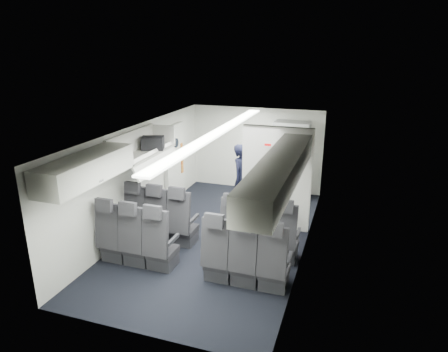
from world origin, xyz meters
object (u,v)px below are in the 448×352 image
Objects in this scene: seat_row_front at (208,229)px; flight_attendant at (242,178)px; seat_row_mid at (188,252)px; carry_on_bag at (153,143)px; galley_unit at (290,160)px; boarding_door at (175,163)px.

seat_row_front is 2.12× the size of flight_attendant.
carry_on_bag reaches higher than seat_row_mid.
seat_row_front is at bearing 90.00° from seat_row_mid.
seat_row_front is 7.88× the size of carry_on_bag.
galley_unit is 1.02× the size of boarding_door.
seat_row_mid is at bearing -90.00° from seat_row_front.
galley_unit is at bearing 24.28° from boarding_door.
seat_row_mid is at bearing -167.23° from flight_attendant.
galley_unit reaches higher than seat_row_mid.
galley_unit reaches higher than flight_attendant.
boarding_door is at bearing 100.06° from flight_attendant.
carry_on_bag reaches higher than seat_row_front.
seat_row_front and seat_row_mid have the same top height.
carry_on_bag is at bearing -130.60° from galley_unit.
carry_on_bag is (0.29, -1.52, 0.85)m from boarding_door.
flight_attendant is at bearing -123.98° from galley_unit.
seat_row_front is 3.43m from galley_unit.
boarding_door reaches higher than flight_attendant.
boarding_door is 1.77m from carry_on_bag.
boarding_door is (-2.59, -1.17, 0.00)m from galley_unit.
seat_row_front is at bearing -41.91° from carry_on_bag.
carry_on_bag reaches higher than boarding_door.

